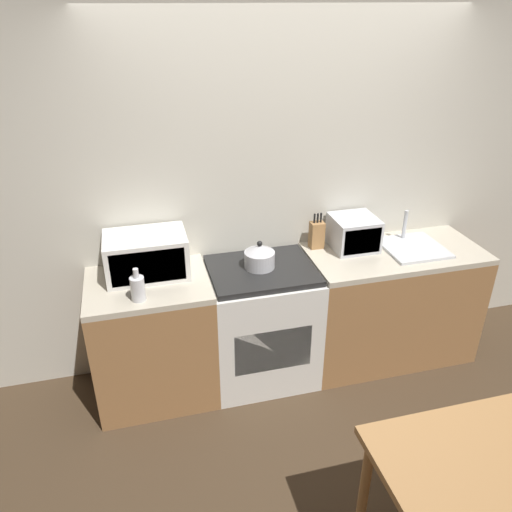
{
  "coord_description": "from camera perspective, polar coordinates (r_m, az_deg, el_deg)",
  "views": [
    {
      "loc": [
        -1.02,
        -2.14,
        2.53
      ],
      "look_at": [
        -0.31,
        0.61,
        1.05
      ],
      "focal_mm": 35.0,
      "sensor_mm": 36.0,
      "label": 1
    }
  ],
  "objects": [
    {
      "name": "kettle",
      "position": [
        3.35,
        0.41,
        -0.03
      ],
      "size": [
        0.21,
        0.21,
        0.2
      ],
      "color": "#B7B7BC",
      "rests_on": "stove_range"
    },
    {
      "name": "bottle",
      "position": [
        3.07,
        -13.37,
        -3.58
      ],
      "size": [
        0.09,
        0.09,
        0.21
      ],
      "color": "silver",
      "rests_on": "counter_left_run"
    },
    {
      "name": "knife_block",
      "position": [
        3.64,
        6.95,
        2.45
      ],
      "size": [
        0.1,
        0.08,
        0.27
      ],
      "color": "#9E7042",
      "rests_on": "counter_right_run"
    },
    {
      "name": "dining_table",
      "position": [
        2.56,
        25.65,
        -22.41
      ],
      "size": [
        0.99,
        0.73,
        0.78
      ],
      "color": "#9E7042",
      "rests_on": "ground_plane"
    },
    {
      "name": "counter_right_run",
      "position": [
        3.96,
        14.88,
        -5.26
      ],
      "size": [
        1.27,
        0.62,
        0.9
      ],
      "color": "olive",
      "rests_on": "ground_plane"
    },
    {
      "name": "sink_basin",
      "position": [
        3.81,
        17.47,
        1.04
      ],
      "size": [
        0.42,
        0.43,
        0.24
      ],
      "color": "silver",
      "rests_on": "counter_right_run"
    },
    {
      "name": "ground_plane",
      "position": [
        3.47,
        7.92,
        -19.66
      ],
      "size": [
        16.0,
        16.0,
        0.0
      ],
      "primitive_type": "plane",
      "color": "#3D2D1E"
    },
    {
      "name": "stove_range",
      "position": [
        3.61,
        0.63,
        -7.67
      ],
      "size": [
        0.74,
        0.62,
        0.9
      ],
      "color": "silver",
      "rests_on": "ground_plane"
    },
    {
      "name": "microwave",
      "position": [
        3.31,
        -12.41,
        0.09
      ],
      "size": [
        0.52,
        0.35,
        0.28
      ],
      "color": "silver",
      "rests_on": "counter_left_run"
    },
    {
      "name": "wall_back",
      "position": [
        3.57,
        3.01,
        7.31
      ],
      "size": [
        10.0,
        0.06,
        2.6
      ],
      "color": "beige",
      "rests_on": "ground_plane"
    },
    {
      "name": "counter_left_run",
      "position": [
        3.53,
        -11.62,
        -9.28
      ],
      "size": [
        0.79,
        0.62,
        0.9
      ],
      "color": "olive",
      "rests_on": "ground_plane"
    },
    {
      "name": "toaster_oven",
      "position": [
        3.67,
        11.11,
        2.61
      ],
      "size": [
        0.31,
        0.31,
        0.24
      ],
      "color": "silver",
      "rests_on": "counter_right_run"
    }
  ]
}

